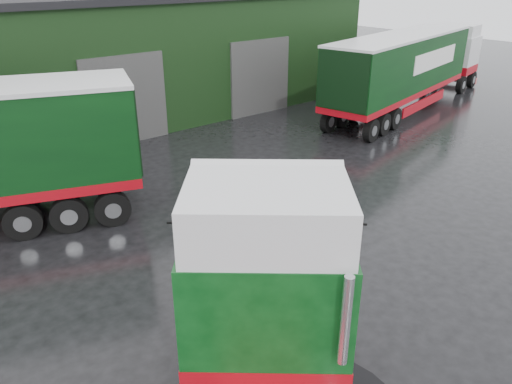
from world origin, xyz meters
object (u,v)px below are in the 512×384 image
hero_tractor (266,381)px  lorry_right (400,75)px  tree_back_b (123,21)px  warehouse (71,57)px

hero_tractor → lorry_right: 23.37m
lorry_right → tree_back_b: (-5.77, 21.00, 1.59)m
hero_tractor → lorry_right: (20.05, 12.00, -0.09)m
hero_tractor → lorry_right: size_ratio=0.44×
warehouse → hero_tractor: size_ratio=4.47×
warehouse → lorry_right: bearing=-38.6°
hero_tractor → tree_back_b: 35.99m
warehouse → lorry_right: size_ratio=1.97×
hero_tractor → tree_back_b: bearing=107.6°
tree_back_b → lorry_right: bearing=-74.6°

